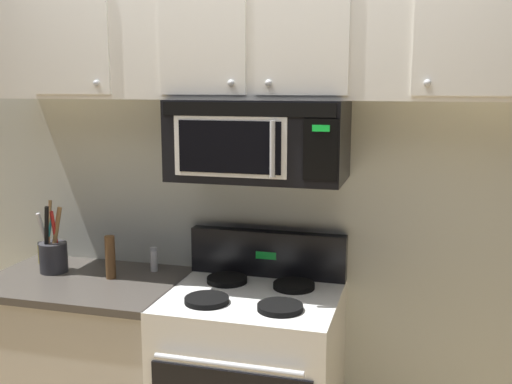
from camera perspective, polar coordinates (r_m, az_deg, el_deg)
back_wall at (r=2.90m, az=1.56°, el=1.02°), size 5.20×0.10×2.70m
over_range_microwave at (r=2.63m, az=0.28°, el=5.02°), size 0.76×0.43×0.35m
upper_cabinets at (r=2.66m, az=0.48°, el=14.78°), size 2.50×0.36×0.55m
counter_segment at (r=3.16m, az=-15.73°, el=-15.68°), size 0.93×0.65×0.90m
utensil_crock_charcoal at (r=3.12m, az=-18.83°, el=-5.59°), size 0.13×0.13×0.35m
salt_shaker at (r=3.02m, az=-9.73°, el=-6.37°), size 0.04×0.04×0.12m
pepper_mill at (r=2.94m, az=-13.76°, el=-6.08°), size 0.05×0.05×0.21m
spice_jar at (r=3.29m, az=-19.80°, el=-5.49°), size 0.04×0.04×0.11m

